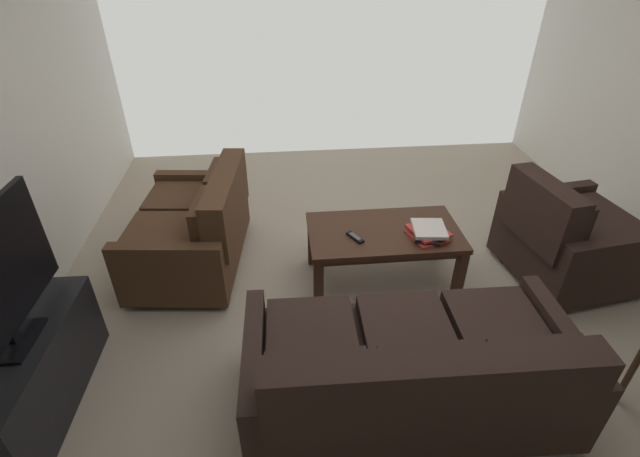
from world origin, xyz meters
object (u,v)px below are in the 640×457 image
at_px(sofa_main, 411,372).
at_px(book_stack, 428,232).
at_px(loveseat_near, 196,228).
at_px(coffee_table, 384,238).
at_px(tv_stand, 33,376).
at_px(armchair_side, 567,238).
at_px(tv_remote, 355,237).

distance_m(sofa_main, book_stack, 1.18).
height_order(loveseat_near, coffee_table, loveseat_near).
bearing_deg(book_stack, tv_stand, 18.72).
xyz_separation_m(armchair_side, book_stack, (1.13, 0.03, 0.15)).
relative_size(loveseat_near, coffee_table, 1.14).
height_order(coffee_table, book_stack, book_stack).
height_order(loveseat_near, book_stack, loveseat_near).
height_order(tv_stand, armchair_side, armchair_side).
height_order(book_stack, tv_remote, book_stack).
bearing_deg(loveseat_near, armchair_side, 171.04).
bearing_deg(loveseat_near, tv_remote, 159.61).
relative_size(tv_stand, tv_remote, 6.90).
height_order(coffee_table, tv_remote, tv_remote).
bearing_deg(book_stack, sofa_main, 69.67).
bearing_deg(tv_stand, sofa_main, 173.37).
bearing_deg(coffee_table, book_stack, 159.13).
relative_size(tv_stand, book_stack, 3.28).
bearing_deg(loveseat_near, book_stack, 164.70).
bearing_deg(book_stack, armchair_side, -178.71).
height_order(sofa_main, coffee_table, sofa_main).
xyz_separation_m(tv_stand, armchair_side, (-3.64, -0.88, 0.10)).
distance_m(armchair_side, book_stack, 1.14).
relative_size(loveseat_near, armchair_side, 1.32).
relative_size(sofa_main, tv_remote, 11.35).
xyz_separation_m(tv_stand, tv_remote, (-1.97, -0.88, 0.22)).
height_order(armchair_side, tv_remote, armchair_side).
height_order(armchair_side, book_stack, armchair_side).
distance_m(loveseat_near, armchair_side, 2.94).
relative_size(armchair_side, tv_remote, 6.17).
relative_size(coffee_table, tv_stand, 1.03).
relative_size(sofa_main, loveseat_near, 1.40).
bearing_deg(armchair_side, loveseat_near, -8.96).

